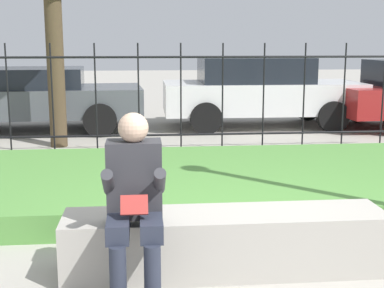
{
  "coord_description": "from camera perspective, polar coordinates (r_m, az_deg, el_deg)",
  "views": [
    {
      "loc": [
        -0.92,
        -3.82,
        1.74
      ],
      "look_at": [
        -0.4,
        1.62,
        0.69
      ],
      "focal_mm": 50.0,
      "sensor_mm": 36.0,
      "label": 1
    }
  ],
  "objects": [
    {
      "name": "car_parked_center",
      "position": [
        11.19,
        7.19,
        5.69
      ],
      "size": [
        4.04,
        1.91,
        1.43
      ],
      "rotation": [
        0.0,
        0.0,
        -0.01
      ],
      "color": "silver",
      "rests_on": "ground_plane"
    },
    {
      "name": "person_seated_reader",
      "position": [
        3.68,
        -6.16,
        -5.71
      ],
      "size": [
        0.42,
        0.73,
        1.27
      ],
      "color": "black",
      "rests_on": "ground_plane"
    },
    {
      "name": "stone_bench",
      "position": [
        4.16,
        3.57,
        -10.75
      ],
      "size": [
        2.45,
        0.52,
        0.47
      ],
      "color": "#ADA89E",
      "rests_on": "ground_plane"
    },
    {
      "name": "iron_fence",
      "position": [
        8.12,
        1.05,
        4.93
      ],
      "size": [
        7.62,
        0.03,
        1.73
      ],
      "color": "black",
      "rests_on": "ground_plane"
    },
    {
      "name": "ground_plane",
      "position": [
        4.3,
        7.53,
        -13.12
      ],
      "size": [
        60.0,
        60.0,
        0.0
      ],
      "primitive_type": "plane",
      "color": "#A8A399"
    },
    {
      "name": "car_parked_left",
      "position": [
        11.03,
        -17.04,
        4.86
      ],
      "size": [
        4.44,
        2.19,
        1.24
      ],
      "rotation": [
        0.0,
        0.0,
        0.06
      ],
      "color": "#4C5156",
      "rests_on": "ground_plane"
    },
    {
      "name": "grass_berm",
      "position": [
        6.3,
        3.1,
        -3.99
      ],
      "size": [
        9.62,
        2.99,
        0.26
      ],
      "color": "#569342",
      "rests_on": "ground_plane"
    }
  ]
}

